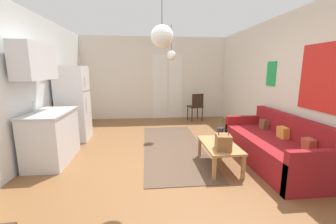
# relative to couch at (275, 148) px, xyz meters

# --- Properties ---
(ground_plane) EXTENTS (5.27, 8.13, 0.10)m
(ground_plane) POSITION_rel_couch_xyz_m (-1.93, 0.09, -0.33)
(ground_plane) COLOR brown
(wall_back) EXTENTS (4.87, 0.13, 2.66)m
(wall_back) POSITION_rel_couch_xyz_m (-1.91, 3.90, 1.04)
(wall_back) COLOR silver
(wall_back) RESTS_ON ground_plane
(wall_right) EXTENTS (0.12, 7.73, 2.66)m
(wall_right) POSITION_rel_couch_xyz_m (0.46, 0.08, 1.05)
(wall_right) COLOR silver
(wall_right) RESTS_ON ground_plane
(wall_left) EXTENTS (0.12, 7.73, 2.66)m
(wall_left) POSITION_rel_couch_xyz_m (-4.31, 0.09, 1.05)
(wall_left) COLOR silver
(wall_left) RESTS_ON ground_plane
(area_rug) EXTENTS (1.22, 3.21, 0.01)m
(area_rug) POSITION_rel_couch_xyz_m (-1.67, 0.95, -0.28)
(area_rug) COLOR brown
(area_rug) RESTS_ON ground_plane
(couch) EXTENTS (0.85, 2.16, 0.84)m
(couch) POSITION_rel_couch_xyz_m (0.00, 0.00, 0.00)
(couch) COLOR maroon
(couch) RESTS_ON ground_plane
(coffee_table) EXTENTS (0.53, 0.97, 0.40)m
(coffee_table) POSITION_rel_couch_xyz_m (-1.02, -0.05, 0.07)
(coffee_table) COLOR #B27F4C
(coffee_table) RESTS_ON ground_plane
(bamboo_vase) EXTENTS (0.11, 0.11, 0.43)m
(bamboo_vase) POSITION_rel_couch_xyz_m (-0.93, 0.20, 0.23)
(bamboo_vase) COLOR #2D2D33
(bamboo_vase) RESTS_ON coffee_table
(handbag) EXTENTS (0.25, 0.29, 0.34)m
(handbag) POSITION_rel_couch_xyz_m (-1.05, -0.30, 0.24)
(handbag) COLOR brown
(handbag) RESTS_ON coffee_table
(refrigerator) EXTENTS (0.65, 0.62, 1.70)m
(refrigerator) POSITION_rel_couch_xyz_m (-3.88, 1.71, 0.57)
(refrigerator) COLOR white
(refrigerator) RESTS_ON ground_plane
(kitchen_counter) EXTENTS (0.63, 1.14, 2.05)m
(kitchen_counter) POSITION_rel_couch_xyz_m (-3.93, 0.49, 0.48)
(kitchen_counter) COLOR silver
(kitchen_counter) RESTS_ON ground_plane
(accent_chair) EXTENTS (0.50, 0.49, 0.88)m
(accent_chair) POSITION_rel_couch_xyz_m (-0.65, 3.30, 0.22)
(accent_chair) COLOR black
(accent_chair) RESTS_ON ground_plane
(pendant_lamp_near) EXTENTS (0.28, 0.28, 0.78)m
(pendant_lamp_near) POSITION_rel_couch_xyz_m (-2.01, -0.60, 1.74)
(pendant_lamp_near) COLOR black
(pendant_lamp_far) EXTENTS (0.22, 0.22, 0.82)m
(pendant_lamp_far) POSITION_rel_couch_xyz_m (-1.60, 1.95, 1.68)
(pendant_lamp_far) COLOR black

